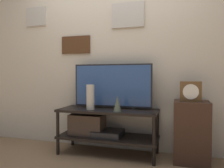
{
  "coord_description": "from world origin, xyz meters",
  "views": [
    {
      "loc": [
        0.83,
        -2.31,
        0.98
      ],
      "look_at": [
        0.05,
        0.27,
        0.88
      ],
      "focal_mm": 35.0,
      "sensor_mm": 36.0,
      "label": 1
    }
  ],
  "objects_px": {
    "vase_slim_bronze": "(117,104)",
    "vase_tall_ceramic": "(90,97)",
    "mantel_clock": "(190,91)",
    "television": "(112,86)"
  },
  "relations": [
    {
      "from": "vase_slim_bronze",
      "to": "vase_tall_ceramic",
      "type": "distance_m",
      "value": 0.38
    },
    {
      "from": "mantel_clock",
      "to": "television",
      "type": "bearing_deg",
      "value": 174.77
    },
    {
      "from": "mantel_clock",
      "to": "vase_slim_bronze",
      "type": "bearing_deg",
      "value": -168.49
    },
    {
      "from": "vase_tall_ceramic",
      "to": "television",
      "type": "bearing_deg",
      "value": 38.65
    },
    {
      "from": "vase_slim_bronze",
      "to": "vase_tall_ceramic",
      "type": "bearing_deg",
      "value": 169.44
    },
    {
      "from": "vase_tall_ceramic",
      "to": "mantel_clock",
      "type": "xyz_separation_m",
      "value": [
        1.17,
        0.1,
        0.09
      ]
    },
    {
      "from": "television",
      "to": "vase_slim_bronze",
      "type": "height_order",
      "value": "television"
    },
    {
      "from": "vase_tall_ceramic",
      "to": "mantel_clock",
      "type": "relative_size",
      "value": 1.36
    },
    {
      "from": "television",
      "to": "mantel_clock",
      "type": "relative_size",
      "value": 4.48
    },
    {
      "from": "vase_slim_bronze",
      "to": "mantel_clock",
      "type": "xyz_separation_m",
      "value": [
        0.81,
        0.16,
        0.15
      ]
    }
  ]
}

